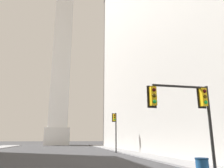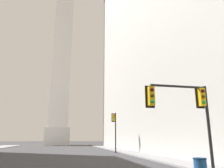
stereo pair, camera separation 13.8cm
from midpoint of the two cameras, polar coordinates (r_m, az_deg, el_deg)
sidewalk_right at (r=30.69m, az=8.38°, el=-17.54°), size 5.00×87.72×0.15m
building_right at (r=44.45m, az=17.24°, el=14.71°), size 19.39×56.41×45.87m
obelisk at (r=82.61m, az=-12.82°, el=10.09°), size 7.82×7.82×73.51m
traffic_light_near_right at (r=13.78m, az=19.12°, el=-5.39°), size 4.06×0.51×5.14m
traffic_light_mid_right at (r=34.06m, az=0.70°, el=-10.93°), size 0.80×0.53×5.89m
trash_bin at (r=13.57m, az=22.25°, el=-19.44°), size 0.72×0.72×0.96m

